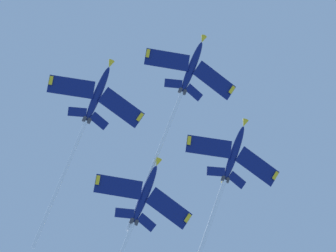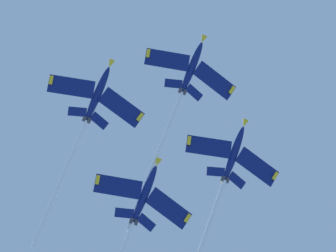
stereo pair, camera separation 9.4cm
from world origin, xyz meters
The scene contains 4 objects.
jet_lead centered at (-27.09, 5.94, 152.24)m, with size 35.88×22.13×22.33m.
jet_left_wing centered at (-9.31, -1.97, 144.36)m, with size 35.56×21.54×21.42m.
jet_right_wing centered at (-23.33, 24.28, 145.31)m, with size 33.38×20.65×19.05m.
jet_slot centered at (-5.31, 14.79, 138.29)m, with size 31.33×20.27×18.65m.
Camera 2 is at (-49.82, 9.19, 1.55)m, focal length 80.39 mm.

